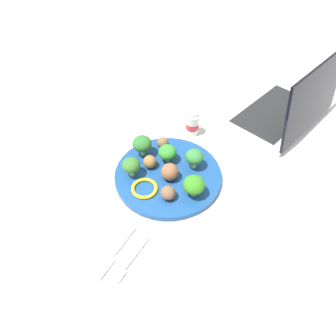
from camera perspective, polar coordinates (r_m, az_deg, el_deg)
ground_plane at (r=0.83m, az=0.00°, el=-1.70°), size 4.00×4.00×0.00m
plate at (r=0.82m, az=0.00°, el=-1.33°), size 0.28×0.28×0.02m
broccoli_floret_back_right at (r=0.83m, az=-0.10°, el=2.85°), size 0.05×0.05×0.05m
broccoli_floret_near_rim at (r=0.75m, az=4.74°, el=-3.09°), size 0.05×0.05×0.06m
broccoli_floret_back_left at (r=0.81m, az=4.80°, el=2.00°), size 0.05×0.05×0.06m
broccoli_floret_center at (r=0.84m, az=-4.75°, el=4.40°), size 0.05×0.05×0.06m
broccoli_floret_mid_left at (r=0.79m, az=-6.74°, el=0.48°), size 0.05×0.05×0.05m
meatball_center at (r=0.79m, az=0.32°, el=-0.71°), size 0.05×0.05×0.05m
meatball_back_left at (r=0.82m, az=-3.33°, el=1.16°), size 0.04×0.04×0.04m
meatball_front_right at (r=0.75m, az=0.01°, el=-4.55°), size 0.04×0.04×0.04m
meatball_front_left at (r=0.88m, az=-0.96°, el=4.63°), size 0.03×0.03×0.03m
pepper_ring_front_right at (r=0.78m, az=-4.31°, el=-3.72°), size 0.09×0.09×0.01m
napkin at (r=0.70m, az=-7.94°, el=-15.42°), size 0.17×0.12×0.01m
fork at (r=0.69m, az=-7.11°, el=-16.37°), size 0.12×0.03×0.01m
knife at (r=0.70m, az=-9.59°, el=-14.99°), size 0.15×0.02×0.01m
yogurt_bottle at (r=0.94m, az=4.48°, el=7.97°), size 0.04×0.04×0.08m
laptop at (r=1.05m, az=20.58°, el=9.91°), size 0.37×0.31×0.21m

